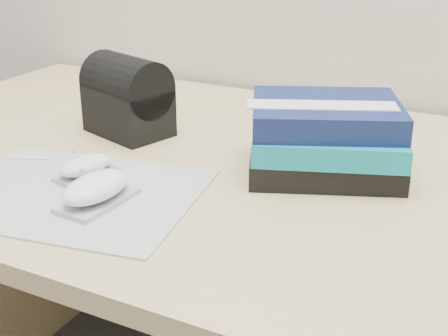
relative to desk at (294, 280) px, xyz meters
The scene contains 7 objects.
desk is the anchor object (origin of this frame).
mousepad 0.44m from the desk, 130.89° to the right, with size 0.35×0.27×0.00m, color #93939B.
mouse_rear 0.43m from the desk, 139.03° to the right, with size 0.07×0.10×0.04m.
mouse_front 0.43m from the desk, 122.87° to the right, with size 0.07×0.12×0.05m.
usb_cable 0.54m from the desk, 151.83° to the right, with size 0.00×0.00×0.19m, color white.
book_stack 0.30m from the desk, 33.08° to the right, with size 0.28×0.25×0.11m.
pouch 0.44m from the desk, behind, with size 0.17×0.14×0.14m.
Camera 1 is at (0.32, 0.74, 1.11)m, focal length 50.00 mm.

